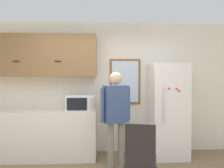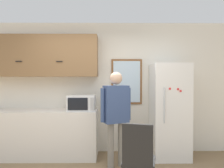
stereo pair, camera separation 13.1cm
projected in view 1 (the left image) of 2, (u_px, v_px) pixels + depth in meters
The scene contains 8 objects.
back_wall at pixel (96, 87), 4.20m from camera, with size 6.00×0.06×2.70m.
counter at pixel (39, 134), 3.84m from camera, with size 2.21×0.59×0.92m.
upper_cabinets at pixel (40, 56), 3.93m from camera, with size 2.21×0.37×0.82m.
microwave at pixel (81, 103), 3.82m from camera, with size 0.52×0.39×0.29m.
person at pixel (116, 109), 3.45m from camera, with size 0.53×0.37×1.65m.
refrigerator at pixel (168, 110), 3.93m from camera, with size 0.68×0.66×1.82m.
chair at pixel (141, 156), 2.59m from camera, with size 0.51×0.51×0.96m.
window at pixel (125, 82), 4.19m from camera, with size 0.64×0.05×0.94m.
Camera 1 is at (0.14, -2.34, 1.51)m, focal length 32.00 mm.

